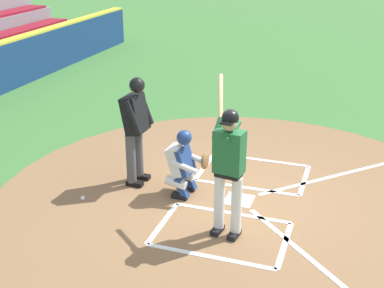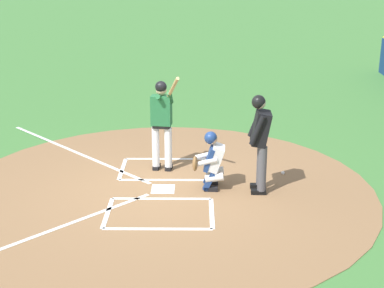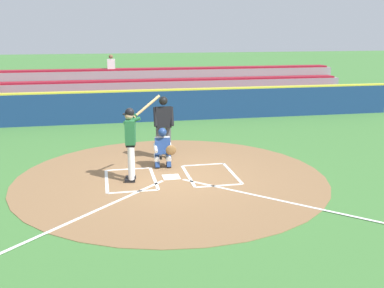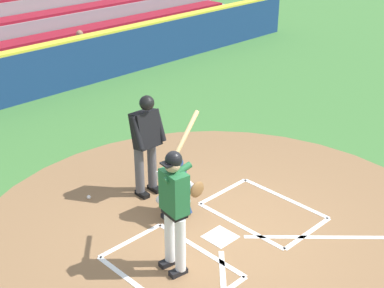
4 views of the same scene
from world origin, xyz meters
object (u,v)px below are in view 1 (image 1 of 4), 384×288
object	(u,v)px
batter	(228,164)
plate_umpire	(136,124)
baseball	(83,198)
catcher	(184,161)

from	to	relation	value
batter	plate_umpire	world-z (taller)	batter
batter	baseball	distance (m)	2.67
batter	plate_umpire	xyz separation A→B (m)	(-1.07, -1.86, -0.02)
batter	plate_umpire	bearing A→B (deg)	-119.93
plate_umpire	catcher	bearing A→B (deg)	80.93
baseball	batter	bearing A→B (deg)	85.07
batter	baseball	size ratio (longest dim) A/B	28.76
plate_umpire	baseball	distance (m)	1.47
catcher	plate_umpire	distance (m)	1.02
batter	catcher	size ratio (longest dim) A/B	1.88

